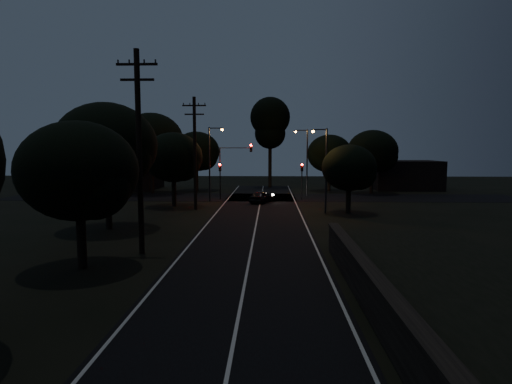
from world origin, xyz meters
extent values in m
cube|color=black|center=(0.00, 22.00, 0.01)|extent=(8.00, 70.00, 0.02)
cube|color=black|center=(0.00, 42.00, 0.01)|extent=(60.00, 8.00, 0.02)
cube|color=beige|center=(0.00, 22.00, 0.03)|extent=(0.12, 70.00, 0.01)
cube|color=beige|center=(-3.75, 22.00, 0.03)|extent=(0.12, 70.00, 0.01)
cube|color=beige|center=(3.75, 22.00, 0.03)|extent=(0.12, 70.00, 0.01)
cube|color=black|center=(4.60, 3.00, 0.75)|extent=(0.40, 26.00, 1.50)
cube|color=black|center=(4.60, 3.00, 1.55)|extent=(0.55, 26.00, 0.10)
cylinder|color=black|center=(-6.00, 15.00, 5.50)|extent=(0.30, 0.30, 11.00)
cube|color=black|center=(-6.00, 15.00, 10.20)|extent=(2.20, 0.12, 0.12)
cube|color=black|center=(-6.00, 15.00, 9.40)|extent=(1.80, 0.12, 0.12)
cylinder|color=black|center=(-6.00, 32.00, 5.25)|extent=(0.30, 0.30, 10.50)
cube|color=black|center=(-6.00, 32.00, 9.70)|extent=(2.20, 0.12, 0.12)
cube|color=black|center=(-6.00, 32.00, 8.90)|extent=(1.80, 0.12, 0.12)
cylinder|color=black|center=(-8.00, 12.00, 1.31)|extent=(0.44, 0.44, 2.63)
ellipsoid|color=black|center=(-8.00, 12.00, 4.72)|extent=(5.58, 5.58, 4.74)
sphere|color=black|center=(-7.02, 11.44, 4.16)|extent=(3.35, 3.35, 3.35)
cylinder|color=black|center=(-10.50, 22.00, 1.65)|extent=(0.44, 0.44, 3.29)
ellipsoid|color=black|center=(-10.50, 22.00, 5.96)|extent=(7.11, 7.11, 6.05)
sphere|color=black|center=(-9.26, 21.29, 5.25)|extent=(4.27, 4.27, 4.27)
cylinder|color=black|center=(-8.50, 34.00, 1.36)|extent=(0.44, 0.44, 2.71)
ellipsoid|color=black|center=(-8.50, 34.00, 4.88)|extent=(5.78, 5.78, 4.91)
sphere|color=black|center=(-7.49, 33.42, 4.30)|extent=(3.47, 3.47, 3.47)
cylinder|color=black|center=(-9.00, 50.00, 1.48)|extent=(0.44, 0.44, 2.95)
ellipsoid|color=black|center=(-9.00, 50.00, 5.32)|extent=(6.32, 6.32, 5.37)
sphere|color=black|center=(-7.89, 49.37, 4.69)|extent=(3.79, 3.79, 3.79)
cylinder|color=black|center=(-14.00, 46.00, 1.90)|extent=(0.44, 0.44, 3.80)
ellipsoid|color=black|center=(-14.00, 46.00, 6.81)|extent=(8.01, 8.01, 6.81)
sphere|color=black|center=(-12.60, 45.20, 6.01)|extent=(4.80, 4.80, 4.80)
cylinder|color=black|center=(9.00, 50.00, 1.39)|extent=(0.44, 0.44, 2.78)
ellipsoid|color=black|center=(9.00, 50.00, 5.03)|extent=(5.99, 5.99, 5.09)
sphere|color=black|center=(10.05, 49.40, 4.43)|extent=(3.59, 3.59, 3.59)
cylinder|color=black|center=(14.00, 47.00, 1.49)|extent=(0.44, 0.44, 2.98)
ellipsoid|color=black|center=(14.00, 47.00, 5.36)|extent=(6.36, 6.36, 5.40)
sphere|color=black|center=(15.11, 46.36, 4.73)|extent=(3.81, 3.81, 3.81)
cylinder|color=black|center=(8.00, 30.00, 1.13)|extent=(0.44, 0.44, 2.26)
ellipsoid|color=black|center=(8.00, 30.00, 4.07)|extent=(4.81, 4.81, 4.08)
sphere|color=black|center=(8.84, 29.52, 3.59)|extent=(2.88, 2.88, 2.88)
cylinder|color=black|center=(1.00, 55.00, 3.62)|extent=(0.50, 0.50, 7.23)
sphere|color=black|center=(1.00, 55.00, 10.26)|extent=(5.79, 5.79, 5.79)
sphere|color=black|center=(1.00, 55.00, 7.89)|extent=(4.47, 4.47, 4.47)
cube|color=black|center=(-20.00, 52.00, 2.20)|extent=(10.00, 8.00, 4.40)
cube|color=black|center=(20.00, 53.00, 2.00)|extent=(9.00, 7.00, 4.00)
cylinder|color=black|center=(-4.60, 40.00, 1.60)|extent=(0.12, 0.12, 3.20)
cube|color=black|center=(-4.60, 40.00, 3.65)|extent=(0.28, 0.22, 0.90)
sphere|color=#FF0705|center=(-4.60, 39.87, 3.95)|extent=(0.22, 0.22, 0.22)
cylinder|color=black|center=(4.60, 40.00, 1.60)|extent=(0.12, 0.12, 3.20)
cube|color=black|center=(4.60, 40.00, 3.65)|extent=(0.28, 0.22, 0.90)
sphere|color=#FF0705|center=(4.60, 39.87, 3.95)|extent=(0.22, 0.22, 0.22)
cylinder|color=black|center=(-4.60, 40.00, 2.50)|extent=(0.12, 0.12, 5.00)
cube|color=black|center=(-1.10, 40.00, 5.80)|extent=(0.28, 0.22, 0.90)
sphere|color=#FF0705|center=(-1.10, 39.87, 6.10)|extent=(0.22, 0.22, 0.22)
cube|color=black|center=(-2.85, 40.00, 5.80)|extent=(3.50, 0.08, 0.08)
cylinder|color=black|center=(-5.50, 38.00, 4.00)|extent=(0.16, 0.16, 8.00)
cube|color=black|center=(-4.80, 38.00, 7.90)|extent=(1.40, 0.10, 0.10)
cube|color=black|center=(-4.10, 38.00, 7.85)|extent=(0.35, 0.22, 0.12)
sphere|color=orange|center=(-4.10, 38.00, 7.75)|extent=(0.26, 0.26, 0.26)
cylinder|color=black|center=(5.50, 44.00, 4.00)|extent=(0.16, 0.16, 8.00)
cube|color=black|center=(4.80, 44.00, 7.90)|extent=(1.40, 0.10, 0.10)
cube|color=black|center=(4.10, 44.00, 7.85)|extent=(0.35, 0.22, 0.12)
sphere|color=orange|center=(4.10, 44.00, 7.75)|extent=(0.26, 0.26, 0.26)
cylinder|color=black|center=(6.00, 30.00, 3.75)|extent=(0.16, 0.16, 7.50)
cube|color=black|center=(5.40, 30.00, 7.40)|extent=(1.20, 0.10, 0.10)
cube|color=black|center=(4.80, 30.00, 7.35)|extent=(0.35, 0.22, 0.12)
sphere|color=orange|center=(4.80, 30.00, 7.25)|extent=(0.26, 0.26, 0.26)
imported|color=black|center=(0.14, 37.09, 0.66)|extent=(2.85, 4.18, 1.32)
camera|label=1|loc=(1.09, -7.90, 5.80)|focal=30.00mm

